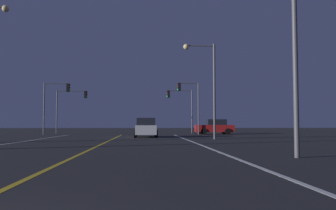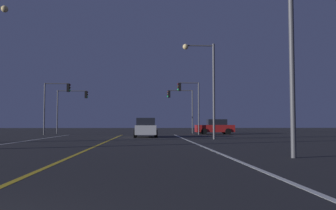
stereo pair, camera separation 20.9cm
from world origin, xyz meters
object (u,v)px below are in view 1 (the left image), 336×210
(traffic_light_near_right, at_px, (189,96))
(street_lamp_right_near, at_px, (279,13))
(car_crossing_side, at_px, (215,127))
(car_ahead_far, at_px, (146,128))
(street_lamp_right_far, at_px, (206,77))
(traffic_light_far_left, at_px, (72,101))
(traffic_light_near_left, at_px, (56,97))
(traffic_light_far_right, at_px, (180,101))

(traffic_light_near_right, xyz_separation_m, street_lamp_right_near, (-0.02, -26.55, 0.90))
(street_lamp_right_near, bearing_deg, car_crossing_side, -96.42)
(car_ahead_far, bearing_deg, street_lamp_right_far, -135.07)
(car_crossing_side, xyz_separation_m, traffic_light_near_right, (-3.10, -1.11, 3.40))
(traffic_light_near_right, height_order, street_lamp_right_near, street_lamp_right_near)
(traffic_light_near_right, bearing_deg, street_lamp_right_far, 89.69)
(traffic_light_near_right, relative_size, traffic_light_far_left, 1.08)
(traffic_light_near_left, distance_m, street_lamp_right_far, 18.55)
(street_lamp_right_near, bearing_deg, traffic_light_far_right, -89.22)
(car_crossing_side, xyz_separation_m, street_lamp_right_far, (-3.16, -12.90, 3.94))
(car_ahead_far, relative_size, street_lamp_right_near, 0.54)
(traffic_light_near_right, height_order, traffic_light_near_left, traffic_light_near_right)
(traffic_light_far_left, distance_m, street_lamp_right_far, 22.13)
(traffic_light_far_right, xyz_separation_m, traffic_light_far_left, (-13.40, 0.00, -0.06))
(traffic_light_near_right, relative_size, traffic_light_near_left, 1.03)
(traffic_light_near_right, relative_size, street_lamp_right_near, 0.72)
(traffic_light_far_right, relative_size, street_lamp_right_far, 0.74)
(traffic_light_near_left, height_order, traffic_light_far_left, traffic_light_near_left)
(traffic_light_far_right, xyz_separation_m, street_lamp_right_near, (0.44, -32.05, 1.07))
(car_crossing_side, height_order, car_ahead_far, same)
(street_lamp_right_far, bearing_deg, traffic_light_far_left, -51.43)
(car_crossing_side, relative_size, traffic_light_near_left, 0.77)
(car_ahead_far, distance_m, traffic_light_near_left, 12.44)
(traffic_light_far_left, relative_size, street_lamp_right_far, 0.72)
(traffic_light_near_right, bearing_deg, traffic_light_near_left, 0.00)
(car_crossing_side, bearing_deg, street_lamp_right_far, 76.24)
(street_lamp_right_far, bearing_deg, traffic_light_near_left, -39.49)
(car_ahead_far, distance_m, street_lamp_right_far, 7.69)
(traffic_light_far_left, bearing_deg, street_lamp_right_near, -66.66)
(traffic_light_near_left, distance_m, traffic_light_far_left, 5.53)
(traffic_light_near_left, distance_m, traffic_light_far_right, 14.97)
(traffic_light_near_left, bearing_deg, street_lamp_right_near, -61.60)
(traffic_light_near_right, relative_size, street_lamp_right_far, 0.78)
(traffic_light_near_left, xyz_separation_m, traffic_light_far_right, (13.92, 5.50, -0.09))
(traffic_light_near_left, distance_m, street_lamp_right_near, 30.20)
(car_ahead_far, distance_m, street_lamp_right_near, 20.45)
(car_crossing_side, xyz_separation_m, car_ahead_far, (-7.82, -8.23, 0.00))
(car_ahead_far, bearing_deg, traffic_light_near_left, 53.58)
(traffic_light_near_left, xyz_separation_m, street_lamp_right_near, (14.36, -26.55, 0.98))
(car_crossing_side, distance_m, street_lamp_right_far, 13.86)
(car_ahead_far, relative_size, traffic_light_far_left, 0.81)
(traffic_light_far_right, distance_m, street_lamp_right_far, 17.31)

